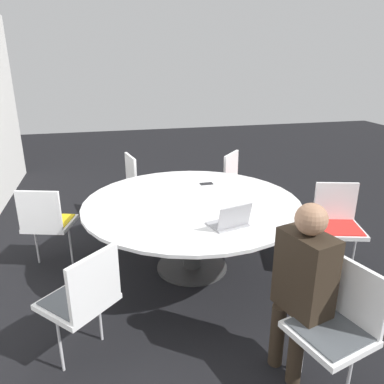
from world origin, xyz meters
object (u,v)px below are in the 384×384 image
chair_0 (338,320)px  person_0 (303,278)px  laptop (230,221)px  chair_4 (47,220)px  chair_5 (83,295)px  handbag (199,199)px  cell_phone (206,184)px  chair_3 (141,180)px  chair_1 (337,220)px  chair_2 (240,180)px

chair_0 → person_0: (0.21, 0.14, 0.19)m
laptop → chair_4: bearing=-47.3°
chair_5 → handbag: chair_5 is taller
cell_phone → chair_3: bearing=35.1°
cell_phone → chair_0: bearing=-173.3°
chair_4 → chair_5: 1.44m
chair_1 → chair_4: bearing=2.2°
chair_1 → chair_5: bearing=32.2°
chair_1 → chair_3: size_ratio=1.00×
chair_2 → chair_3: (0.27, 1.27, 0.00)m
chair_0 → chair_2: size_ratio=1.00×
chair_5 → person_0: bearing=-60.0°
chair_4 → chair_0: bearing=-29.6°
laptop → chair_3: bearing=-90.7°
chair_3 → handbag: bearing=89.6°
chair_3 → chair_5: size_ratio=1.00×
chair_3 → laptop: size_ratio=2.47×
chair_1 → laptop: (-0.31, 1.23, 0.25)m
chair_0 → laptop: (1.03, 0.35, 0.25)m
chair_4 → person_0: person_0 is taller
chair_2 → chair_4: (-0.78, 2.31, 0.00)m
cell_phone → handbag: 1.24m
chair_3 → chair_0: bearing=4.5°
person_0 → cell_phone: person_0 is taller
chair_0 → chair_5: same height
chair_1 → chair_4: (0.67, 2.81, 0.00)m
chair_4 → person_0: 2.54m
chair_4 → laptop: laptop is taller
chair_1 → chair_5: (-0.72, 2.40, 0.00)m
chair_1 → handbag: 2.14m
chair_1 → cell_phone: chair_1 is taller
chair_3 → chair_1: bearing=34.0°
chair_5 → person_0: (-0.41, -1.38, 0.19)m
chair_5 → handbag: bearing=17.2°
chair_1 → laptop: 1.29m
chair_2 → handbag: size_ratio=2.44×
person_0 → laptop: 0.85m
chair_0 → laptop: size_ratio=2.47×
chair_5 → laptop: 1.27m
chair_1 → chair_5: same height
person_0 → chair_2: bearing=-26.9°
chair_4 → person_0: bearing=-28.7°
laptop → handbag: bearing=-112.9°
laptop → cell_phone: (1.12, -0.10, -0.05)m
cell_phone → person_0: bearing=-176.9°
handbag → chair_4: bearing=123.2°
chair_3 → person_0: size_ratio=0.71×
person_0 → cell_phone: 1.94m
handbag → chair_1: bearing=-153.4°
chair_0 → laptop: 1.11m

